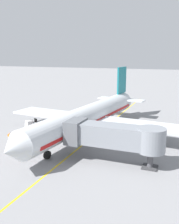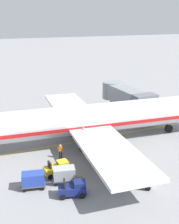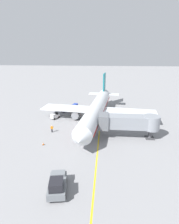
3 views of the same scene
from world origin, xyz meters
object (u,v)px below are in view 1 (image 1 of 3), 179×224
at_px(baggage_tug_trailing, 55,117).
at_px(ground_crew_wing_walker, 10,137).
at_px(jet_bridge, 113,136).
at_px(baggage_tug_lead, 73,119).
at_px(baggage_tug_spare, 32,124).
at_px(parked_airliner, 89,117).
at_px(baggage_cart_front, 65,117).
at_px(ground_crew_loader, 86,121).
at_px(baggage_cart_second_in_train, 73,114).

height_order(baggage_tug_trailing, ground_crew_wing_walker, ground_crew_wing_walker).
bearing_deg(jet_bridge, baggage_tug_lead, -50.73).
distance_m(baggage_tug_lead, baggage_tug_trailing, 4.14).
xyz_separation_m(baggage_tug_trailing, baggage_tug_spare, (1.24, 6.20, 0.00)).
bearing_deg(baggage_tug_lead, parked_airliner, 132.38).
xyz_separation_m(baggage_tug_lead, baggage_tug_spare, (5.37, 6.36, 0.00)).
distance_m(baggage_cart_front, ground_crew_wing_walker, 14.81).
bearing_deg(ground_crew_wing_walker, baggage_tug_trailing, -88.02).
bearing_deg(parked_airliner, ground_crew_wing_walker, 40.93).
xyz_separation_m(jet_bridge, baggage_tug_lead, (12.90, -15.77, -2.74)).
bearing_deg(parked_airliner, ground_crew_loader, -62.85).
xyz_separation_m(jet_bridge, ground_crew_loader, (9.51, -14.26, -2.50)).
bearing_deg(baggage_tug_spare, ground_crew_loader, -151.04).
bearing_deg(jet_bridge, baggage_tug_spare, -27.26).
relative_size(baggage_tug_trailing, baggage_cart_second_in_train, 0.92).
relative_size(baggage_tug_lead, baggage_cart_second_in_train, 0.86).
bearing_deg(baggage_cart_second_in_train, ground_crew_wing_walker, 82.97).
bearing_deg(ground_crew_loader, baggage_cart_second_in_train, -41.85).
xyz_separation_m(parked_airliner, baggage_cart_second_in_train, (7.41, -9.35, -2.24)).
bearing_deg(parked_airliner, jet_bridge, 126.90).
height_order(baggage_tug_lead, baggage_tug_trailing, same).
bearing_deg(baggage_tug_trailing, baggage_cart_front, 179.64).
relative_size(baggage_tug_trailing, baggage_cart_front, 0.92).
distance_m(baggage_tug_lead, baggage_tug_spare, 8.32).
height_order(baggage_cart_second_in_train, ground_crew_loader, ground_crew_loader).
relative_size(jet_bridge, baggage_tug_trailing, 4.51).
relative_size(baggage_cart_second_in_train, ground_crew_wing_walker, 1.76).
distance_m(baggage_tug_spare, ground_crew_wing_walker, 8.67).
bearing_deg(baggage_cart_front, ground_crew_wing_walker, 82.48).
xyz_separation_m(baggage_tug_spare, ground_crew_loader, (-8.76, -4.85, 0.24)).
xyz_separation_m(jet_bridge, ground_crew_wing_walker, (16.53, -0.93, -2.50)).
bearing_deg(ground_crew_wing_walker, jet_bridge, 176.79).
distance_m(parked_airliner, baggage_cart_second_in_train, 12.14).
xyz_separation_m(baggage_cart_front, ground_crew_wing_walker, (1.94, 14.68, 0.00)).
relative_size(ground_crew_wing_walker, ground_crew_loader, 1.00).
xyz_separation_m(parked_airliner, baggage_tug_trailing, (10.10, -6.38, -2.47)).
bearing_deg(parked_airliner, baggage_cart_front, -39.76).
bearing_deg(baggage_tug_trailing, jet_bridge, 137.48).
bearing_deg(baggage_cart_second_in_train, baggage_tug_trailing, 47.92).
bearing_deg(baggage_tug_trailing, baggage_tug_lead, -177.87).
bearing_deg(ground_crew_wing_walker, ground_crew_loader, -117.74).
bearing_deg(baggage_tug_trailing, baggage_cart_second_in_train, -132.08).
height_order(baggage_tug_spare, baggage_cart_front, baggage_tug_spare).
xyz_separation_m(baggage_tug_trailing, ground_crew_loader, (-7.52, 1.36, 0.24)).
relative_size(jet_bridge, ground_crew_wing_walker, 7.31).
bearing_deg(ground_crew_wing_walker, baggage_tug_spare, -78.38).
xyz_separation_m(ground_crew_wing_walker, ground_crew_loader, (-7.01, -13.34, 0.00)).
relative_size(baggage_tug_lead, ground_crew_loader, 1.51).
distance_m(jet_bridge, baggage_cart_second_in_train, 23.62).
relative_size(parked_airliner, jet_bridge, 3.03).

